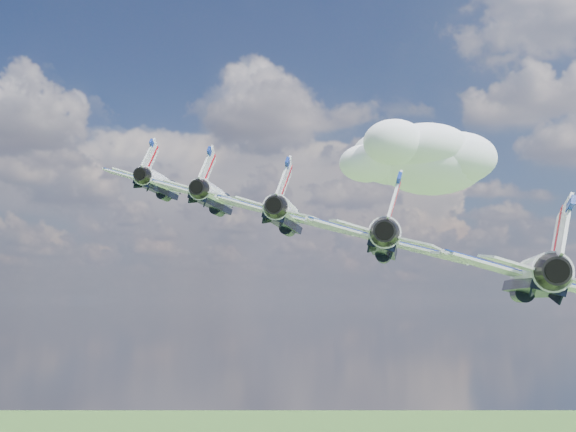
% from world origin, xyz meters
% --- Properties ---
extents(cloud_far, '(57.63, 45.28, 22.64)m').
position_xyz_m(cloud_far, '(22.68, 222.76, 185.17)').
color(cloud_far, white).
extents(jet_0, '(12.35, 16.40, 7.43)m').
position_xyz_m(jet_0, '(-0.70, 29.14, 148.88)').
color(jet_0, silver).
extents(jet_1, '(12.35, 16.40, 7.43)m').
position_xyz_m(jet_1, '(8.00, 20.29, 146.08)').
color(jet_1, white).
extents(jet_2, '(12.35, 16.40, 7.43)m').
position_xyz_m(jet_2, '(16.70, 11.44, 143.27)').
color(jet_2, white).
extents(jet_3, '(12.35, 16.40, 7.43)m').
position_xyz_m(jet_3, '(25.40, 2.59, 140.46)').
color(jet_3, silver).
extents(jet_4, '(12.35, 16.40, 7.43)m').
position_xyz_m(jet_4, '(34.10, -6.26, 137.65)').
color(jet_4, white).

